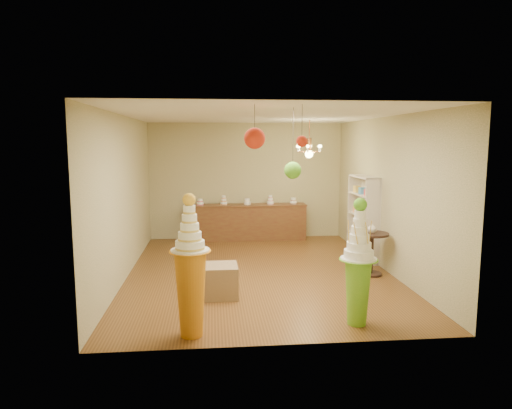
{
  "coord_description": "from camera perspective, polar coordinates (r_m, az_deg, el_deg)",
  "views": [
    {
      "loc": [
        -0.88,
        -8.59,
        2.52
      ],
      "look_at": [
        -0.06,
        0.0,
        1.33
      ],
      "focal_mm": 32.0,
      "sensor_mm": 36.0,
      "label": 1
    }
  ],
  "objects": [
    {
      "name": "vase",
      "position": [
        8.86,
        14.3,
        -2.86
      ],
      "size": [
        0.2,
        0.2,
        0.19
      ],
      "primitive_type": "imported",
      "rotation": [
        0.0,
        0.0,
        -0.11
      ],
      "color": "beige",
      "rests_on": "round_table"
    },
    {
      "name": "wall_front",
      "position": [
        5.51,
        3.84,
        -2.81
      ],
      "size": [
        5.0,
        0.04,
        3.0
      ],
      "primitive_type": "cube",
      "color": "tan",
      "rests_on": "ground"
    },
    {
      "name": "shelving_unit",
      "position": [
        10.06,
        13.27,
        -1.61
      ],
      "size": [
        0.33,
        1.2,
        1.8
      ],
      "color": "beige",
      "rests_on": "floor"
    },
    {
      "name": "pom_green_mid",
      "position": [
        6.57,
        4.61,
        4.3
      ],
      "size": [
        0.25,
        0.25,
        1.01
      ],
      "color": "#3F372D",
      "rests_on": "ceiling"
    },
    {
      "name": "chandelier",
      "position": [
        10.24,
        6.65,
        6.59
      ],
      "size": [
        0.74,
        0.74,
        0.85
      ],
      "rotation": [
        0.0,
        0.0,
        0.21
      ],
      "color": "#C37844",
      "rests_on": "ceiling"
    },
    {
      "name": "floor",
      "position": [
        9.0,
        0.37,
        -8.4
      ],
      "size": [
        6.5,
        6.5,
        0.0
      ],
      "primitive_type": "plane",
      "color": "brown",
      "rests_on": "ground"
    },
    {
      "name": "pom_red_left",
      "position": [
        6.0,
        -0.17,
        8.27
      ],
      "size": [
        0.28,
        0.28,
        0.58
      ],
      "color": "#3F372D",
      "rests_on": "ceiling"
    },
    {
      "name": "pom_red_right",
      "position": [
        6.05,
        5.74,
        7.88
      ],
      "size": [
        0.15,
        0.15,
        0.55
      ],
      "color": "#3F372D",
      "rests_on": "ceiling"
    },
    {
      "name": "pedestal_green",
      "position": [
        6.48,
        12.64,
        -8.6
      ],
      "size": [
        0.65,
        0.65,
        1.77
      ],
      "rotation": [
        0.0,
        0.0,
        -0.41
      ],
      "color": "#6EB928",
      "rests_on": "floor"
    },
    {
      "name": "wall_right",
      "position": [
        9.29,
        15.91,
        1.26
      ],
      "size": [
        0.04,
        6.5,
        3.0
      ],
      "primitive_type": "cube",
      "color": "tan",
      "rests_on": "ground"
    },
    {
      "name": "pedestal_orange",
      "position": [
        6.02,
        -8.16,
        -9.51
      ],
      "size": [
        0.63,
        0.63,
        1.88
      ],
      "rotation": [
        0.0,
        0.0,
        -0.35
      ],
      "color": "orange",
      "rests_on": "floor"
    },
    {
      "name": "ceiling",
      "position": [
        8.65,
        0.38,
        11.04
      ],
      "size": [
        6.5,
        6.5,
        0.0
      ],
      "primitive_type": "plane",
      "rotation": [
        3.14,
        0.0,
        0.0
      ],
      "color": "silver",
      "rests_on": "ground"
    },
    {
      "name": "sideboard",
      "position": [
        11.77,
        -1.11,
        -2.13
      ],
      "size": [
        3.04,
        0.54,
        1.16
      ],
      "color": "brown",
      "rests_on": "floor"
    },
    {
      "name": "round_table",
      "position": [
        8.94,
        14.22,
        -5.27
      ],
      "size": [
        0.71,
        0.71,
        0.82
      ],
      "rotation": [
        0.0,
        0.0,
        0.13
      ],
      "color": "black",
      "rests_on": "floor"
    },
    {
      "name": "wall_left",
      "position": [
        8.8,
        -16.04,
        0.9
      ],
      "size": [
        0.04,
        6.5,
        3.0
      ],
      "primitive_type": "cube",
      "color": "tan",
      "rests_on": "ground"
    },
    {
      "name": "burlap_riser",
      "position": [
        7.57,
        -4.56,
        -9.49
      ],
      "size": [
        0.59,
        0.59,
        0.53
      ],
      "primitive_type": "cube",
      "rotation": [
        0.0,
        0.0,
        0.01
      ],
      "color": "olive",
      "rests_on": "floor"
    },
    {
      "name": "wall_back",
      "position": [
        11.92,
        -1.23,
        2.95
      ],
      "size": [
        5.0,
        0.04,
        3.0
      ],
      "primitive_type": "cube",
      "color": "tan",
      "rests_on": "ground"
    }
  ]
}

